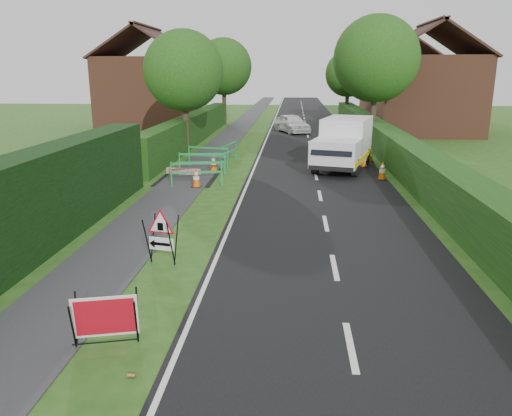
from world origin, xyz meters
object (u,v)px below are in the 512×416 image
object	(u,v)px
red_rect_sign	(105,318)
works_van	(344,143)
triangle_sign	(160,232)
hatchback_car	(292,123)

from	to	relation	value
red_rect_sign	works_van	bearing A→B (deg)	57.37
red_rect_sign	triangle_sign	world-z (taller)	triangle_sign
red_rect_sign	hatchback_car	distance (m)	30.65
works_van	hatchback_car	distance (m)	14.46
red_rect_sign	works_van	world-z (taller)	works_van
triangle_sign	works_van	size ratio (longest dim) A/B	0.21
triangle_sign	hatchback_car	distance (m)	27.01
hatchback_car	triangle_sign	bearing A→B (deg)	-120.34
triangle_sign	hatchback_car	bearing A→B (deg)	96.60
hatchback_car	red_rect_sign	bearing A→B (deg)	-119.51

